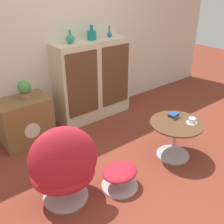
{
  "coord_description": "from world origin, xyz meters",
  "views": [
    {
      "loc": [
        -1.67,
        -1.64,
        2.01
      ],
      "look_at": [
        0.06,
        0.56,
        0.55
      ],
      "focal_mm": 42.0,
      "sensor_mm": 36.0,
      "label": 1
    }
  ],
  "objects_px": {
    "teacup": "(192,121)",
    "book_stack": "(173,115)",
    "vase_leftmost": "(70,39)",
    "vase_inner_left": "(92,35)",
    "potted_plant": "(25,89)",
    "tv_console": "(25,121)",
    "vase_inner_right": "(109,34)",
    "ottoman": "(120,175)",
    "egg_chair": "(64,167)",
    "sideboard": "(93,80)",
    "coffee_table": "(175,134)"
  },
  "relations": [
    {
      "from": "sideboard",
      "to": "book_stack",
      "type": "xyz_separation_m",
      "value": [
        0.23,
        -1.38,
        -0.1
      ]
    },
    {
      "from": "tv_console",
      "to": "book_stack",
      "type": "bearing_deg",
      "value": -44.82
    },
    {
      "from": "vase_inner_left",
      "to": "potted_plant",
      "type": "bearing_deg",
      "value": -178.09
    },
    {
      "from": "egg_chair",
      "to": "coffee_table",
      "type": "height_order",
      "value": "egg_chair"
    },
    {
      "from": "sideboard",
      "to": "egg_chair",
      "type": "height_order",
      "value": "sideboard"
    },
    {
      "from": "tv_console",
      "to": "vase_leftmost",
      "type": "xyz_separation_m",
      "value": [
        0.79,
        0.04,
        0.96
      ]
    },
    {
      "from": "coffee_table",
      "to": "book_stack",
      "type": "distance_m",
      "value": 0.23
    },
    {
      "from": "sideboard",
      "to": "ottoman",
      "type": "bearing_deg",
      "value": -115.31
    },
    {
      "from": "vase_leftmost",
      "to": "teacup",
      "type": "distance_m",
      "value": 1.89
    },
    {
      "from": "vase_inner_right",
      "to": "ottoman",
      "type": "bearing_deg",
      "value": -124.51
    },
    {
      "from": "tv_console",
      "to": "coffee_table",
      "type": "bearing_deg",
      "value": -48.51
    },
    {
      "from": "egg_chair",
      "to": "vase_inner_right",
      "type": "distance_m",
      "value": 2.23
    },
    {
      "from": "vase_leftmost",
      "to": "vase_inner_right",
      "type": "relative_size",
      "value": 1.09
    },
    {
      "from": "ottoman",
      "to": "teacup",
      "type": "distance_m",
      "value": 1.07
    },
    {
      "from": "teacup",
      "to": "book_stack",
      "type": "relative_size",
      "value": 0.91
    },
    {
      "from": "vase_leftmost",
      "to": "book_stack",
      "type": "xyz_separation_m",
      "value": [
        0.57,
        -1.39,
        -0.77
      ]
    },
    {
      "from": "vase_inner_right",
      "to": "potted_plant",
      "type": "bearing_deg",
      "value": -178.52
    },
    {
      "from": "book_stack",
      "to": "ottoman",
      "type": "bearing_deg",
      "value": -172.87
    },
    {
      "from": "potted_plant",
      "to": "teacup",
      "type": "bearing_deg",
      "value": -49.16
    },
    {
      "from": "egg_chair",
      "to": "vase_inner_right",
      "type": "bearing_deg",
      "value": 40.18
    },
    {
      "from": "vase_leftmost",
      "to": "teacup",
      "type": "bearing_deg",
      "value": -68.49
    },
    {
      "from": "vase_inner_left",
      "to": "teacup",
      "type": "distance_m",
      "value": 1.81
    },
    {
      "from": "ottoman",
      "to": "teacup",
      "type": "bearing_deg",
      "value": -6.01
    },
    {
      "from": "ottoman",
      "to": "potted_plant",
      "type": "relative_size",
      "value": 1.63
    },
    {
      "from": "tv_console",
      "to": "coffee_table",
      "type": "distance_m",
      "value": 1.95
    },
    {
      "from": "vase_leftmost",
      "to": "vase_inner_left",
      "type": "distance_m",
      "value": 0.35
    },
    {
      "from": "sideboard",
      "to": "vase_leftmost",
      "type": "distance_m",
      "value": 0.75
    },
    {
      "from": "vase_leftmost",
      "to": "vase_inner_left",
      "type": "relative_size",
      "value": 0.87
    },
    {
      "from": "egg_chair",
      "to": "vase_leftmost",
      "type": "bearing_deg",
      "value": 55.45
    },
    {
      "from": "ottoman",
      "to": "book_stack",
      "type": "bearing_deg",
      "value": 7.13
    },
    {
      "from": "sideboard",
      "to": "tv_console",
      "type": "xyz_separation_m",
      "value": [
        -1.12,
        -0.03,
        -0.3
      ]
    },
    {
      "from": "ottoman",
      "to": "coffee_table",
      "type": "distance_m",
      "value": 0.89
    },
    {
      "from": "vase_leftmost",
      "to": "egg_chair",
      "type": "bearing_deg",
      "value": -124.55
    },
    {
      "from": "sideboard",
      "to": "tv_console",
      "type": "bearing_deg",
      "value": -178.35
    },
    {
      "from": "egg_chair",
      "to": "vase_inner_right",
      "type": "height_order",
      "value": "vase_inner_right"
    },
    {
      "from": "tv_console",
      "to": "book_stack",
      "type": "distance_m",
      "value": 1.92
    },
    {
      "from": "egg_chair",
      "to": "potted_plant",
      "type": "distance_m",
      "value": 1.35
    },
    {
      "from": "coffee_table",
      "to": "egg_chair",
      "type": "bearing_deg",
      "value": 173.42
    },
    {
      "from": "sideboard",
      "to": "coffee_table",
      "type": "bearing_deg",
      "value": -83.62
    },
    {
      "from": "tv_console",
      "to": "potted_plant",
      "type": "height_order",
      "value": "potted_plant"
    },
    {
      "from": "vase_leftmost",
      "to": "potted_plant",
      "type": "distance_m",
      "value": 0.9
    },
    {
      "from": "potted_plant",
      "to": "teacup",
      "type": "distance_m",
      "value": 2.09
    },
    {
      "from": "sideboard",
      "to": "vase_inner_right",
      "type": "bearing_deg",
      "value": 0.68
    },
    {
      "from": "sideboard",
      "to": "ottoman",
      "type": "relative_size",
      "value": 3.09
    },
    {
      "from": "vase_inner_left",
      "to": "vase_inner_right",
      "type": "distance_m",
      "value": 0.31
    },
    {
      "from": "book_stack",
      "to": "vase_inner_left",
      "type": "bearing_deg",
      "value": 99.09
    },
    {
      "from": "vase_leftmost",
      "to": "tv_console",
      "type": "bearing_deg",
      "value": -177.36
    },
    {
      "from": "book_stack",
      "to": "teacup",
      "type": "bearing_deg",
      "value": -73.88
    },
    {
      "from": "coffee_table",
      "to": "vase_inner_left",
      "type": "distance_m",
      "value": 1.79
    },
    {
      "from": "vase_inner_left",
      "to": "potted_plant",
      "type": "distance_m",
      "value": 1.2
    }
  ]
}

